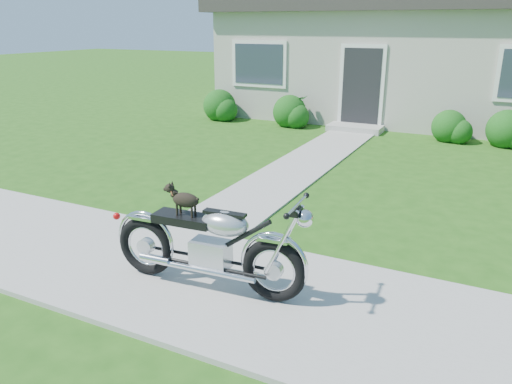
# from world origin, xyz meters

# --- Properties ---
(ground) EXTENTS (80.00, 80.00, 0.00)m
(ground) POSITION_xyz_m (0.00, 0.00, 0.00)
(ground) COLOR #235114
(ground) RESTS_ON ground
(sidewalk) EXTENTS (24.00, 2.20, 0.04)m
(sidewalk) POSITION_xyz_m (0.00, 0.00, 0.02)
(sidewalk) COLOR #9E9B93
(sidewalk) RESTS_ON ground
(walkway) EXTENTS (1.20, 8.00, 0.03)m
(walkway) POSITION_xyz_m (-1.50, 5.00, 0.01)
(walkway) COLOR #9E9B93
(walkway) RESTS_ON ground
(house) EXTENTS (12.60, 7.03, 4.50)m
(house) POSITION_xyz_m (-0.00, 11.99, 2.16)
(house) COLOR #B2ABA1
(house) RESTS_ON ground
(shrub_row) EXTENTS (8.56, 0.95, 0.95)m
(shrub_row) POSITION_xyz_m (-1.83, 8.50, 0.39)
(shrub_row) COLOR #174F14
(shrub_row) RESTS_ON ground
(potted_plant_left) EXTENTS (0.75, 0.83, 0.82)m
(potted_plant_left) POSITION_xyz_m (-3.25, 8.55, 0.41)
(potted_plant_left) COLOR #17591B
(potted_plant_left) RESTS_ON ground
(potted_plant_right) EXTENTS (0.40, 0.40, 0.65)m
(potted_plant_right) POSITION_xyz_m (1.89, 8.55, 0.33)
(potted_plant_right) COLOR #316A1D
(potted_plant_right) RESTS_ON ground
(motorcycle_with_dog) EXTENTS (2.22, 0.60, 1.10)m
(motorcycle_with_dog) POSITION_xyz_m (-0.56, -0.15, 0.53)
(motorcycle_with_dog) COLOR black
(motorcycle_with_dog) RESTS_ON sidewalk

